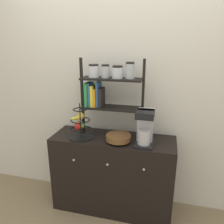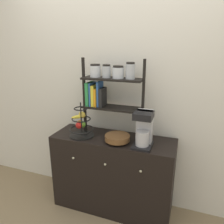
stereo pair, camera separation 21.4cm
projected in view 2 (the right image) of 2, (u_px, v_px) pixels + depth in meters
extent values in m
plane|color=#847051|center=(106.00, 219.00, 2.28)|extent=(12.00, 12.00, 0.00)
cube|color=silver|center=(121.00, 88.00, 2.31)|extent=(7.00, 0.05, 2.60)
cube|color=black|center=(113.00, 173.00, 2.34)|extent=(1.26, 0.42, 0.83)
sphere|color=#B2AD8C|center=(73.00, 158.00, 2.19)|extent=(0.02, 0.02, 0.02)
sphere|color=#B2AD8C|center=(105.00, 164.00, 2.08)|extent=(0.02, 0.02, 0.02)
sphere|color=#B2AD8C|center=(141.00, 171.00, 1.96)|extent=(0.02, 0.02, 0.02)
cube|color=black|center=(142.00, 145.00, 2.04)|extent=(0.17, 0.22, 0.02)
cube|color=#B7B7BC|center=(145.00, 126.00, 2.04)|extent=(0.15, 0.09, 0.32)
cylinder|color=#B7B7BC|center=(142.00, 138.00, 2.00)|extent=(0.12, 0.12, 0.14)
cube|color=black|center=(144.00, 115.00, 1.94)|extent=(0.17, 0.18, 0.06)
cylinder|color=black|center=(82.00, 135.00, 2.27)|extent=(0.25, 0.25, 0.01)
cylinder|color=black|center=(81.00, 119.00, 2.21)|extent=(0.01, 0.01, 0.35)
torus|color=black|center=(82.00, 129.00, 2.25)|extent=(0.25, 0.25, 0.01)
torus|color=black|center=(81.00, 119.00, 2.21)|extent=(0.20, 0.20, 0.01)
torus|color=black|center=(81.00, 108.00, 2.18)|extent=(0.14, 0.14, 0.01)
sphere|color=red|center=(79.00, 125.00, 2.26)|extent=(0.07, 0.07, 0.07)
sphere|color=#6BAD33|center=(82.00, 124.00, 2.28)|extent=(0.07, 0.07, 0.07)
sphere|color=orange|center=(80.00, 124.00, 2.29)|extent=(0.08, 0.08, 0.08)
ellipsoid|color=yellow|center=(79.00, 117.00, 2.22)|extent=(0.13, 0.13, 0.04)
sphere|color=gold|center=(82.00, 115.00, 2.23)|extent=(0.07, 0.07, 0.07)
cylinder|color=brown|center=(117.00, 141.00, 2.12)|extent=(0.13, 0.13, 0.02)
cylinder|color=brown|center=(117.00, 138.00, 2.11)|extent=(0.24, 0.24, 0.05)
cube|color=black|center=(84.00, 96.00, 2.27)|extent=(0.02, 0.02, 0.79)
cube|color=black|center=(143.00, 101.00, 2.07)|extent=(0.02, 0.02, 0.79)
cube|color=black|center=(112.00, 108.00, 2.20)|extent=(0.60, 0.20, 0.02)
cube|color=black|center=(112.00, 79.00, 2.11)|extent=(0.60, 0.20, 0.02)
cube|color=#2D8C47|center=(90.00, 93.00, 2.24)|extent=(0.03, 0.16, 0.24)
cube|color=#2D599E|center=(93.00, 94.00, 2.23)|extent=(0.02, 0.15, 0.23)
cube|color=yellow|center=(95.00, 95.00, 2.23)|extent=(0.03, 0.15, 0.21)
cube|color=orange|center=(98.00, 97.00, 2.22)|extent=(0.02, 0.16, 0.18)
cube|color=#2D599E|center=(100.00, 93.00, 2.20)|extent=(0.02, 0.14, 0.25)
cube|color=black|center=(103.00, 97.00, 2.20)|extent=(0.03, 0.14, 0.18)
cylinder|color=silver|center=(95.00, 71.00, 2.15)|extent=(0.11, 0.11, 0.11)
cylinder|color=black|center=(95.00, 65.00, 2.13)|extent=(0.09, 0.09, 0.02)
cylinder|color=#ADB2B7|center=(107.00, 72.00, 2.11)|extent=(0.08, 0.08, 0.11)
cylinder|color=black|center=(106.00, 65.00, 2.09)|extent=(0.07, 0.07, 0.02)
cylinder|color=silver|center=(118.00, 73.00, 2.07)|extent=(0.11, 0.11, 0.10)
cylinder|color=black|center=(118.00, 66.00, 2.06)|extent=(0.10, 0.10, 0.02)
cylinder|color=#ADB2B7|center=(130.00, 71.00, 2.03)|extent=(0.09, 0.09, 0.14)
cylinder|color=black|center=(131.00, 63.00, 2.01)|extent=(0.08, 0.08, 0.02)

